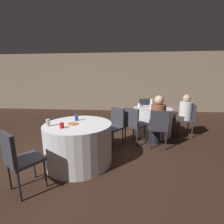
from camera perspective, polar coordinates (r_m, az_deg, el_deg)
ground_plane at (r=3.06m, az=-13.47°, el=-18.10°), size 16.00×16.00×0.00m
wall_back at (r=7.58m, az=-1.72°, el=11.16°), size 16.00×0.06×2.80m
table_near at (r=2.92m, az=-12.47°, el=-11.40°), size 1.22×1.22×0.75m
table_far at (r=4.43m, az=15.04°, el=-3.36°), size 1.08×1.08×0.75m
chair_near_northeast at (r=3.50m, az=1.18°, el=-4.23°), size 0.56×0.56×0.89m
chair_near_southwest at (r=2.41m, az=-32.36°, el=-14.07°), size 0.55×0.55×0.89m
chair_far_east at (r=4.58m, az=27.06°, el=-1.66°), size 0.43×0.43×0.89m
chair_far_south at (r=3.48m, az=17.18°, el=-4.90°), size 0.42×0.42×0.89m
chair_far_southwest at (r=3.59m, az=8.11°, el=-3.94°), size 0.56×0.56×0.89m
chair_far_north at (r=5.29m, az=12.42°, el=1.08°), size 0.44×0.44×0.89m
person_floral_shirt at (r=3.62m, az=16.83°, el=-3.19°), size 0.32×0.50×1.20m
person_white_shirt at (r=4.53m, az=25.11°, el=-1.13°), size 0.50×0.33×1.15m
pizza_plate_near at (r=2.76m, az=-14.72°, el=-4.39°), size 0.20×0.20×0.02m
soda_can_blue at (r=2.98m, az=-13.38°, el=-2.05°), size 0.07×0.07×0.12m
soda_can_silver at (r=2.77m, az=-23.15°, el=-3.77°), size 0.07×0.07×0.12m
cup_near at (r=2.59m, az=-18.59°, el=-4.87°), size 0.07×0.07×0.09m
bottle_far at (r=4.36m, az=14.84°, el=3.19°), size 0.09×0.09×0.25m
cup_far at (r=4.49m, az=10.31°, el=2.63°), size 0.08×0.08×0.10m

